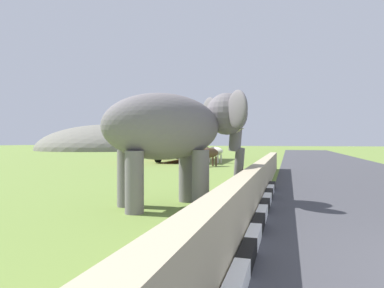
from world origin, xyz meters
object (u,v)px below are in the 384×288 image
Objects in this scene: elephant at (176,129)px; cow_mid at (215,151)px; person_handler at (203,167)px; cow_near at (208,153)px; cow_far at (198,150)px; bus_red at (182,136)px.

elephant reaches higher than cow_mid.
cow_near is (11.76, 2.64, -0.06)m from person_handler.
cow_far is at bearing 15.61° from person_handler.
person_handler is at bearing -167.36° from cow_near.
cow_mid is at bearing -118.43° from bus_red.
person_handler is 0.91× the size of cow_mid.
bus_red is 3.88m from cow_mid.
person_handler is 0.19× the size of bus_red.
person_handler is 18.43m from bus_red.
person_handler is 0.98× the size of cow_near.
cow_far is (6.35, 2.42, 0.00)m from cow_near.
cow_near is 0.99× the size of cow_far.
bus_red is 4.68× the size of cow_mid.
person_handler is at bearing -169.00° from cow_mid.
person_handler is 12.05m from cow_near.
elephant is 2.36× the size of person_handler.
bus_red is 5.02× the size of cow_near.
cow_mid is 3.29m from cow_far.
elephant is 17.11m from cow_mid.
cow_near and cow_far have the same top height.
person_handler is at bearing -15.65° from elephant.
bus_red is (18.63, 5.89, 0.09)m from elephant.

